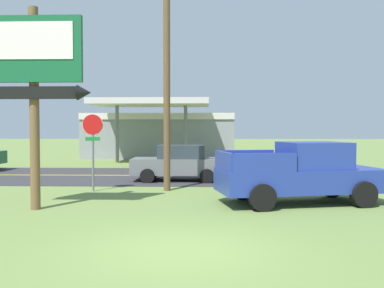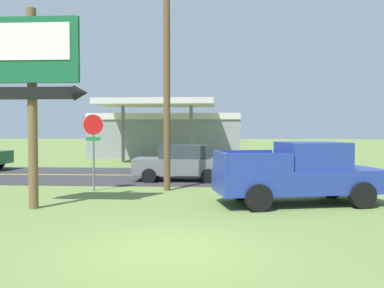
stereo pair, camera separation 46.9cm
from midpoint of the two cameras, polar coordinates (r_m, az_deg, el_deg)
ground_plane at (r=8.55m, az=-1.73°, el=-14.15°), size 180.00×180.00×0.00m
road_asphalt at (r=21.32m, az=1.45°, el=-4.32°), size 140.00×8.00×0.02m
road_centre_line at (r=21.32m, az=1.45°, el=-4.29°), size 126.00×0.20×0.01m
motel_sign at (r=13.28m, az=-19.82°, el=9.20°), size 3.22×0.54×5.94m
stop_sign at (r=16.49m, az=-12.41°, el=0.77°), size 0.80×0.08×2.95m
utility_pole at (r=16.47m, az=-2.60°, el=11.84°), size 2.20×0.26×9.67m
gas_station at (r=35.19m, az=-3.07°, el=1.36°), size 12.00×11.50×4.40m
pickup_blue_parked_on_lawn at (r=13.85m, az=15.35°, el=-3.90°), size 5.50×3.04×1.96m
car_grey_near_lane at (r=19.29m, az=-0.78°, el=-2.55°), size 4.20×2.00×1.64m
car_red_mid_lane at (r=23.75m, az=15.54°, el=-1.75°), size 4.20×2.00×1.64m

